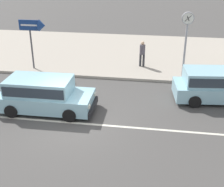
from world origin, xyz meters
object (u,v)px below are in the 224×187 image
minivan_pale_blue_0 (43,93)px  arrow_signboard (38,28)px  street_clock (187,29)px  pedestrian_near_clock (142,52)px  minivan_pale_blue_3 (219,84)px

minivan_pale_blue_0 → arrow_signboard: 5.54m
street_clock → pedestrian_near_clock: 3.28m
minivan_pale_blue_3 → arrow_signboard: (-10.01, 2.55, 1.82)m
street_clock → pedestrian_near_clock: bearing=152.8°
minivan_pale_blue_0 → pedestrian_near_clock: 7.52m
arrow_signboard → pedestrian_near_clock: size_ratio=1.88×
street_clock → pedestrian_near_clock: (-2.44, 1.26, -1.79)m
minivan_pale_blue_0 → arrow_signboard: arrow_signboard is taller
minivan_pale_blue_3 → pedestrian_near_clock: bearing=135.2°
minivan_pale_blue_0 → minivan_pale_blue_3: 8.42m
street_clock → pedestrian_near_clock: street_clock is taller
minivan_pale_blue_0 → minivan_pale_blue_3: size_ratio=0.92×
minivan_pale_blue_0 → pedestrian_near_clock: size_ratio=2.76×
minivan_pale_blue_0 → pedestrian_near_clock: pedestrian_near_clock is taller
street_clock → arrow_signboard: 8.45m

